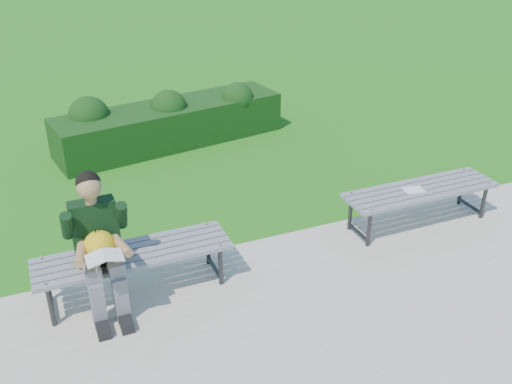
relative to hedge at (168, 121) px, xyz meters
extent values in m
plane|color=#176D1A|center=(0.04, -3.12, -0.36)|extent=(80.00, 80.00, 0.00)
cube|color=beige|center=(0.04, -4.87, -0.35)|extent=(30.00, 3.50, 0.02)
cube|color=#193612|center=(0.04, 0.00, -0.06)|extent=(3.56, 1.44, 0.60)
sphere|color=#193612|center=(-1.13, 0.05, 0.21)|extent=(0.68, 0.68, 0.59)
sphere|color=#193612|center=(0.02, -0.04, 0.21)|extent=(0.64, 0.64, 0.55)
sphere|color=#193612|center=(1.13, -0.01, 0.21)|extent=(0.59, 0.59, 0.51)
cube|color=gray|center=(-1.26, -3.73, 0.09)|extent=(1.80, 0.08, 0.04)
cube|color=gray|center=(-1.26, -3.63, 0.09)|extent=(1.80, 0.08, 0.04)
cube|color=gray|center=(-1.26, -3.53, 0.09)|extent=(1.80, 0.08, 0.04)
cube|color=gray|center=(-1.26, -3.42, 0.09)|extent=(1.80, 0.08, 0.04)
cube|color=gray|center=(-1.26, -3.32, 0.09)|extent=(1.80, 0.09, 0.04)
cylinder|color=#2D2D30|center=(-2.04, -3.72, -0.13)|extent=(0.04, 0.04, 0.41)
cylinder|color=#2D2D30|center=(-2.04, -3.34, -0.13)|extent=(0.04, 0.04, 0.41)
cylinder|color=#2D2D30|center=(-2.04, -3.53, 0.05)|extent=(0.04, 0.42, 0.04)
cylinder|color=#2D2D30|center=(-2.04, -3.53, -0.28)|extent=(0.04, 0.42, 0.04)
cylinder|color=gray|center=(-2.04, -3.73, 0.11)|extent=(0.02, 0.02, 0.01)
cylinder|color=gray|center=(-2.04, -3.32, 0.11)|extent=(0.02, 0.02, 0.01)
cylinder|color=#2D2D30|center=(-0.48, -3.72, -0.13)|extent=(0.04, 0.04, 0.41)
cylinder|color=#2D2D30|center=(-0.48, -3.34, -0.13)|extent=(0.04, 0.04, 0.41)
cylinder|color=#2D2D30|center=(-0.48, -3.53, 0.05)|extent=(0.04, 0.42, 0.04)
cylinder|color=#2D2D30|center=(-0.48, -3.53, -0.28)|extent=(0.04, 0.42, 0.04)
cylinder|color=gray|center=(-0.48, -3.73, 0.11)|extent=(0.02, 0.02, 0.01)
cylinder|color=gray|center=(-0.48, -3.32, 0.11)|extent=(0.02, 0.02, 0.01)
cube|color=gray|center=(1.98, -3.70, 0.09)|extent=(1.80, 0.08, 0.04)
cube|color=gray|center=(1.98, -3.60, 0.09)|extent=(1.80, 0.08, 0.04)
cube|color=gray|center=(1.98, -3.50, 0.09)|extent=(1.80, 0.08, 0.04)
cube|color=gray|center=(1.98, -3.39, 0.09)|extent=(1.80, 0.08, 0.04)
cube|color=gray|center=(1.98, -3.29, 0.09)|extent=(1.80, 0.09, 0.04)
cylinder|color=#2D2D30|center=(1.20, -3.69, -0.13)|extent=(0.04, 0.04, 0.41)
cylinder|color=#2D2D30|center=(1.20, -3.31, -0.13)|extent=(0.04, 0.04, 0.41)
cylinder|color=#2D2D30|center=(1.20, -3.50, 0.05)|extent=(0.04, 0.42, 0.04)
cylinder|color=#2D2D30|center=(1.20, -3.50, -0.28)|extent=(0.04, 0.42, 0.04)
cylinder|color=gray|center=(1.20, -3.70, 0.11)|extent=(0.02, 0.02, 0.01)
cylinder|color=gray|center=(1.20, -3.29, 0.11)|extent=(0.02, 0.02, 0.01)
cylinder|color=#2D2D30|center=(2.76, -3.69, -0.13)|extent=(0.04, 0.04, 0.41)
cylinder|color=#2D2D30|center=(2.76, -3.31, -0.13)|extent=(0.04, 0.04, 0.41)
cylinder|color=#2D2D30|center=(2.76, -3.50, 0.05)|extent=(0.04, 0.42, 0.04)
cylinder|color=#2D2D30|center=(2.76, -3.50, -0.28)|extent=(0.04, 0.42, 0.04)
cylinder|color=gray|center=(2.76, -3.70, 0.11)|extent=(0.02, 0.02, 0.01)
cylinder|color=gray|center=(2.76, -3.29, 0.11)|extent=(0.02, 0.02, 0.01)
cube|color=gray|center=(-1.66, -3.69, 0.18)|extent=(0.14, 0.42, 0.13)
cube|color=gray|center=(-1.46, -3.69, 0.18)|extent=(0.14, 0.42, 0.13)
cube|color=gray|center=(-1.66, -3.87, -0.11)|extent=(0.12, 0.13, 0.45)
cube|color=gray|center=(-1.46, -3.87, -0.11)|extent=(0.12, 0.13, 0.45)
cube|color=black|center=(-1.66, -3.97, -0.29)|extent=(0.11, 0.26, 0.09)
cube|color=black|center=(-1.46, -3.97, -0.29)|extent=(0.11, 0.26, 0.09)
cube|color=black|center=(-1.56, -3.49, 0.39)|extent=(0.40, 0.30, 0.59)
cylinder|color=#AE7E50|center=(-1.56, -3.51, 0.71)|extent=(0.10, 0.10, 0.08)
sphere|color=#AE7E50|center=(-1.56, -3.53, 0.84)|extent=(0.21, 0.21, 0.21)
sphere|color=black|center=(-1.56, -3.50, 0.87)|extent=(0.21, 0.21, 0.21)
cylinder|color=black|center=(-1.79, -3.59, 0.55)|extent=(0.10, 0.21, 0.30)
cylinder|color=black|center=(-1.33, -3.59, 0.55)|extent=(0.10, 0.21, 0.30)
cylinder|color=#AE7E50|center=(-1.73, -3.81, 0.38)|extent=(0.14, 0.31, 0.08)
cylinder|color=#AE7E50|center=(-1.39, -3.81, 0.38)|extent=(0.14, 0.31, 0.08)
sphere|color=#AE7E50|center=(-1.66, -3.97, 0.38)|extent=(0.09, 0.09, 0.09)
sphere|color=#AE7E50|center=(-1.46, -3.97, 0.38)|extent=(0.09, 0.09, 0.09)
sphere|color=#FFF706|center=(-1.56, -3.71, 0.36)|extent=(0.27, 0.27, 0.27)
cone|color=#FF8B02|center=(-1.56, -3.82, 0.35)|extent=(0.08, 0.08, 0.08)
cone|color=black|center=(-1.58, -3.70, 0.49)|extent=(0.03, 0.05, 0.09)
cone|color=black|center=(-1.55, -3.69, 0.49)|extent=(0.03, 0.04, 0.07)
sphere|color=white|center=(-1.61, -3.80, 0.39)|extent=(0.05, 0.05, 0.05)
sphere|color=white|center=(-1.52, -3.80, 0.39)|extent=(0.05, 0.05, 0.05)
cube|color=white|center=(-1.64, -3.99, 0.43)|extent=(0.15, 0.20, 0.05)
cube|color=white|center=(-1.49, -3.99, 0.43)|extent=(0.15, 0.20, 0.05)
cube|color=white|center=(1.88, -3.50, 0.11)|extent=(0.25, 0.20, 0.01)
camera|label=1|loc=(-1.93, -8.01, 3.02)|focal=40.00mm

